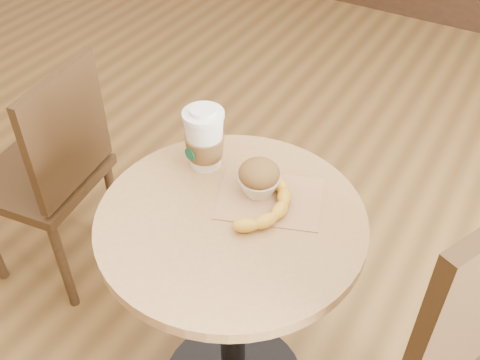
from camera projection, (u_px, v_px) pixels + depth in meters
The scene contains 6 objects.
cafe_table at pixel (232, 286), 1.44m from camera, with size 0.62×0.62×0.75m.
chair_left at pixel (51, 171), 1.84m from camera, with size 0.42×0.42×0.84m.
kraft_bag at pixel (270, 199), 1.31m from camera, with size 0.24×0.18×0.00m, color #AA7C52.
coffee_cup at pixel (204, 141), 1.36m from camera, with size 0.10×0.10×0.17m.
muffin at pixel (259, 178), 1.30m from camera, with size 0.10×0.10×0.09m.
banana at pixel (264, 202), 1.28m from camera, with size 0.15×0.24×0.03m, color gold, non-canonical shape.
Camera 1 is at (0.55, -0.74, 1.65)m, focal length 42.00 mm.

